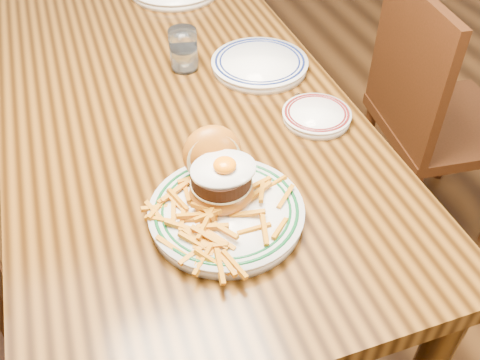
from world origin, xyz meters
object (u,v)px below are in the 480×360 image
object	(u,v)px
table	(175,123)
chair_right	(430,115)
main_plate	(224,198)
side_plate	(317,115)

from	to	relation	value
table	chair_right	size ratio (longest dim) A/B	1.77
main_plate	side_plate	bearing A→B (deg)	39.32
table	side_plate	bearing A→B (deg)	-35.51
chair_right	main_plate	distance (m)	1.01
side_plate	main_plate	bearing A→B (deg)	-121.51
table	main_plate	world-z (taller)	main_plate
table	side_plate	size ratio (longest dim) A/B	8.97
chair_right	main_plate	size ratio (longest dim) A/B	2.85
table	side_plate	xyz separation A→B (m)	(0.31, -0.22, 0.10)
side_plate	chair_right	bearing A→B (deg)	44.44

